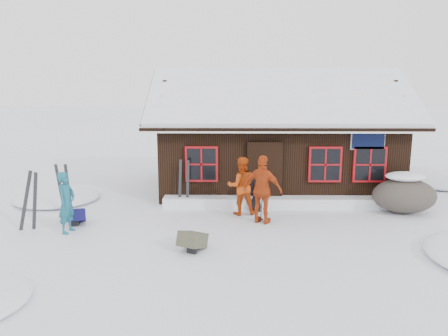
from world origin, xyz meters
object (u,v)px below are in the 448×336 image
(ski_poles, at_px, (260,204))
(backpack_olive, at_px, (193,243))
(skier_teal, at_px, (67,202))
(skier_crouched, at_px, (256,195))
(ski_pair_left, at_px, (30,201))
(skier_orange_right, at_px, (263,190))
(skier_orange_left, at_px, (241,186))
(backpack_blue, at_px, (77,218))
(boulder, at_px, (404,194))

(ski_poles, distance_m, backpack_olive, 2.76)
(skier_teal, distance_m, skier_crouched, 5.45)
(ski_pair_left, bearing_deg, skier_orange_right, 18.32)
(skier_orange_left, distance_m, ski_pair_left, 5.84)
(skier_orange_right, relative_size, backpack_olive, 2.97)
(skier_orange_right, height_order, backpack_blue, skier_orange_right)
(ski_poles, distance_m, backpack_blue, 5.13)
(skier_orange_left, distance_m, backpack_blue, 4.77)
(skier_orange_left, xyz_separation_m, boulder, (4.94, 0.23, -0.31))
(skier_crouched, relative_size, backpack_olive, 1.57)
(backpack_olive, bearing_deg, skier_crouched, 88.00)
(skier_orange_left, height_order, ski_pair_left, skier_orange_left)
(ski_poles, bearing_deg, boulder, 12.73)
(skier_crouched, xyz_separation_m, boulder, (4.48, -0.08, 0.05))
(skier_orange_left, bearing_deg, backpack_olive, 59.30)
(ski_pair_left, xyz_separation_m, backpack_olive, (4.42, -1.38, -0.62))
(skier_teal, distance_m, boulder, 9.74)
(skier_orange_left, xyz_separation_m, ski_pair_left, (-5.64, -1.52, -0.07))
(skier_teal, bearing_deg, skier_orange_right, -69.95)
(skier_orange_left, height_order, skier_orange_right, skier_orange_right)
(boulder, height_order, ski_pair_left, ski_pair_left)
(skier_orange_right, height_order, boulder, skier_orange_right)
(skier_crouched, relative_size, ski_poles, 0.88)
(skier_crouched, relative_size, backpack_blue, 1.65)
(skier_orange_right, relative_size, ski_poles, 1.66)
(skier_teal, relative_size, skier_crouched, 1.60)
(skier_crouched, xyz_separation_m, ski_poles, (0.04, -1.08, 0.03))
(skier_teal, height_order, backpack_blue, skier_teal)
(skier_orange_right, bearing_deg, skier_crouched, -57.47)
(skier_orange_left, distance_m, backpack_olive, 3.23)
(skier_crouched, distance_m, ski_poles, 1.09)
(skier_teal, relative_size, skier_orange_left, 0.94)
(boulder, xyz_separation_m, ski_poles, (-4.44, -1.00, -0.02))
(backpack_olive, bearing_deg, ski_poles, 76.71)
(skier_orange_left, bearing_deg, boulder, 174.65)
(skier_orange_left, relative_size, ski_pair_left, 1.04)
(skier_orange_left, distance_m, skier_crouched, 0.66)
(skier_orange_right, bearing_deg, backpack_blue, 28.39)
(skier_teal, xyz_separation_m, backpack_blue, (-0.01, 0.68, -0.65))
(skier_orange_left, bearing_deg, ski_pair_left, 7.10)
(boulder, distance_m, ski_poles, 4.56)
(skier_orange_left, xyz_separation_m, skier_orange_right, (0.58, -0.85, 0.10))
(ski_pair_left, distance_m, ski_poles, 6.19)
(skier_crouched, distance_m, backpack_blue, 5.25)
(skier_teal, relative_size, ski_pair_left, 0.97)
(skier_orange_left, height_order, boulder, skier_orange_left)
(skier_teal, height_order, skier_crouched, skier_teal)
(skier_orange_left, height_order, backpack_blue, skier_orange_left)
(boulder, relative_size, backpack_olive, 2.92)
(ski_pair_left, relative_size, ski_poles, 1.45)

